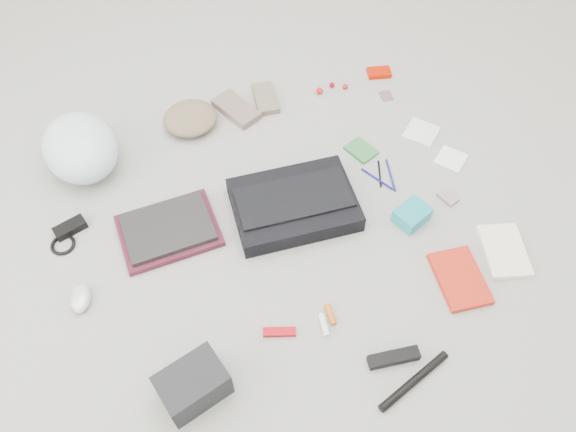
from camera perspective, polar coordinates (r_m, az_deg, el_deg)
name	(u,v)px	position (r m, az deg, el deg)	size (l,w,h in m)	color
ground_plane	(288,224)	(1.98, 0.00, -0.83)	(4.00, 4.00, 0.00)	gray
messenger_bag	(294,205)	(1.99, 0.61, 1.15)	(0.43, 0.30, 0.07)	black
bag_flap	(294,198)	(1.95, 0.62, 1.86)	(0.40, 0.18, 0.01)	black
laptop_sleeve	(169,231)	(2.00, -12.00, -1.47)	(0.33, 0.25, 0.02)	#4F1827
laptop	(168,227)	(1.98, -12.11, -1.13)	(0.30, 0.22, 0.02)	black
bike_helmet	(80,148)	(2.21, -20.38, 6.53)	(0.27, 0.33, 0.20)	white
beanie	(190,118)	(2.30, -9.89, 9.77)	(0.21, 0.20, 0.08)	#77644A
mitten_left	(236,109)	(2.34, -5.27, 10.76)	(0.10, 0.20, 0.03)	#78645A
mitten_right	(265,98)	(2.38, -2.31, 11.85)	(0.09, 0.17, 0.03)	#776857
power_brick	(70,228)	(2.10, -21.26, -1.12)	(0.11, 0.05, 0.03)	black
cable_coil	(63,245)	(2.08, -21.89, -2.73)	(0.09, 0.09, 0.01)	black
mouse	(80,298)	(1.93, -20.33, -7.84)	(0.06, 0.11, 0.04)	silver
camera_bag	(193,385)	(1.68, -9.63, -16.56)	(0.19, 0.13, 0.12)	black
multitool	(279,332)	(1.78, -0.87, -11.70)	(0.10, 0.03, 0.02)	#A3030A
toiletry_tube_white	(324,325)	(1.79, 3.68, -10.99)	(0.02, 0.02, 0.07)	white
toiletry_tube_orange	(330,314)	(1.80, 4.34, -9.94)	(0.02, 0.02, 0.07)	#C45616
u_lock	(394,358)	(1.76, 10.68, -13.96)	(0.16, 0.04, 0.03)	black
bike_pump	(414,381)	(1.75, 12.67, -16.04)	(0.02, 0.02, 0.27)	black
book_red	(460,279)	(1.94, 17.05, -6.10)	(0.15, 0.22, 0.02)	red
book_white	(504,251)	(2.04, 21.09, -3.32)	(0.14, 0.21, 0.02)	silver
notepad	(361,150)	(2.21, 7.42, 6.64)	(0.08, 0.11, 0.01)	#2E6E36
pen_blue	(377,179)	(2.12, 9.04, 3.74)	(0.01, 0.01, 0.15)	navy
pen_black	(380,174)	(2.14, 9.30, 4.26)	(0.01, 0.01, 0.13)	black
pen_navy	(391,175)	(2.14, 10.39, 4.11)	(0.01, 0.01, 0.15)	navy
accordion_wallet	(412,215)	(2.02, 12.46, 0.12)	(0.11, 0.09, 0.06)	teal
card_deck	(448,197)	(2.12, 15.93, 1.87)	(0.05, 0.07, 0.01)	#A08494
napkin_top	(421,132)	(2.32, 13.39, 8.30)	(0.12, 0.12, 0.01)	silver
napkin_bottom	(451,159)	(2.25, 16.23, 5.60)	(0.10, 0.10, 0.01)	white
lollipop_a	(319,91)	(2.42, 3.22, 12.59)	(0.03, 0.03, 0.03)	red
lollipop_b	(332,85)	(2.45, 4.48, 13.14)	(0.02, 0.02, 0.02)	#99000B
lollipop_c	(345,87)	(2.45, 5.83, 12.95)	(0.02, 0.02, 0.02)	#A41E0E
altoids_tin	(379,73)	(2.53, 9.23, 14.18)	(0.10, 0.06, 0.02)	#C01700
stamp_sheet	(386,96)	(2.44, 9.96, 11.94)	(0.05, 0.06, 0.00)	#744F68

